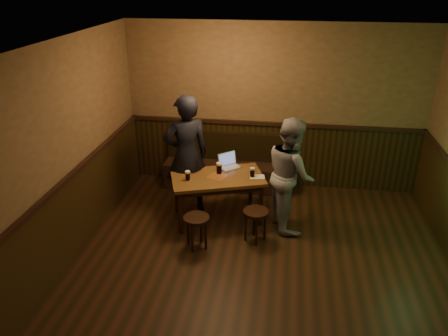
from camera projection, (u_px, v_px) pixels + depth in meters
name	position (u px, v px, depth m)	size (l,w,h in m)	color
room	(262.00, 196.00, 4.92)	(5.04, 6.04, 2.84)	black
bench	(228.00, 170.00, 7.66)	(2.20, 0.50, 0.95)	black
pub_table	(217.00, 182.00, 6.52)	(1.53, 1.17, 0.73)	#543A18
stool_left	(196.00, 223.00, 5.92)	(0.44, 0.44, 0.48)	black
stool_right	(256.00, 217.00, 6.08)	(0.42, 0.42, 0.48)	black
pint_left	(188.00, 176.00, 6.33)	(0.10, 0.10, 0.15)	maroon
pint_mid	(219.00, 168.00, 6.54)	(0.11, 0.11, 0.17)	maroon
pint_right	(252.00, 172.00, 6.44)	(0.09, 0.09, 0.15)	maroon
laptop	(229.00, 164.00, 6.76)	(0.39, 0.38, 0.22)	silver
menu	(257.00, 177.00, 6.46)	(0.22, 0.15, 0.00)	silver
person_suit	(187.00, 155.00, 6.63)	(0.69, 0.45, 1.89)	black
person_grey	(291.00, 174.00, 6.28)	(0.82, 0.64, 1.68)	gray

